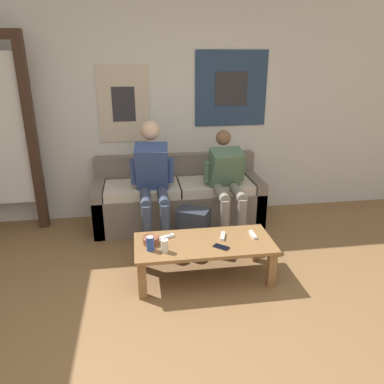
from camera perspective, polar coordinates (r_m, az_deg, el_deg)
name	(u,v)px	position (r m, az deg, el deg)	size (l,w,h in m)	color
ground_plane	(188,381)	(2.61, -0.58, -26.88)	(18.00, 18.00, 0.00)	brown
wall_back	(156,112)	(4.51, -5.50, 12.09)	(10.00, 0.07, 2.55)	silver
couch	(178,200)	(4.43, -2.08, -1.22)	(1.93, 0.69, 0.78)	#70665B
coffee_table	(204,248)	(3.36, 1.83, -8.48)	(1.22, 0.55, 0.36)	olive
person_seated_adult	(153,177)	(3.97, -5.99, 2.22)	(0.47, 0.89, 1.25)	#384256
person_seated_teen	(227,181)	(4.07, 5.34, 1.72)	(0.47, 0.83, 1.13)	gray
backpack	(193,230)	(3.88, 0.16, -5.82)	(0.37, 0.33, 0.43)	#282D38
ceramic_bowl	(151,239)	(3.31, -6.30, -7.20)	(0.15, 0.15, 0.07)	brown
pillar_candle	(165,246)	(3.16, -4.20, -8.17)	(0.06, 0.06, 0.12)	silver
drink_can_blue	(150,244)	(3.19, -6.39, -7.82)	(0.07, 0.07, 0.12)	#28479E
game_controller_near_left	(223,236)	(3.41, 4.71, -6.72)	(0.07, 0.15, 0.03)	white
game_controller_near_right	(253,235)	(3.47, 9.26, -6.44)	(0.03, 0.14, 0.03)	white
game_controller_far_center	(167,237)	(3.39, -3.87, -6.84)	(0.14, 0.09, 0.03)	white
cell_phone	(221,247)	(3.24, 4.47, -8.34)	(0.15, 0.14, 0.01)	black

